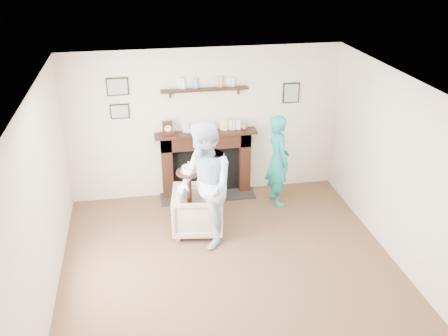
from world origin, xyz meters
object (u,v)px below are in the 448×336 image
(man, at_px, (206,242))
(woman, at_px, (276,202))
(armchair, at_px, (199,230))
(pedestal_table, at_px, (189,190))

(man, relative_size, woman, 1.21)
(woman, bearing_deg, armchair, 108.79)
(pedestal_table, bearing_deg, armchair, 8.95)
(armchair, xyz_separation_m, man, (0.06, -0.32, 0.00))
(armchair, relative_size, pedestal_table, 0.64)
(armchair, xyz_separation_m, pedestal_table, (-0.12, -0.02, 0.72))
(armchair, relative_size, man, 0.40)
(armchair, xyz_separation_m, woman, (1.40, 0.66, 0.00))
(man, distance_m, woman, 1.66)
(man, bearing_deg, pedestal_table, -161.33)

